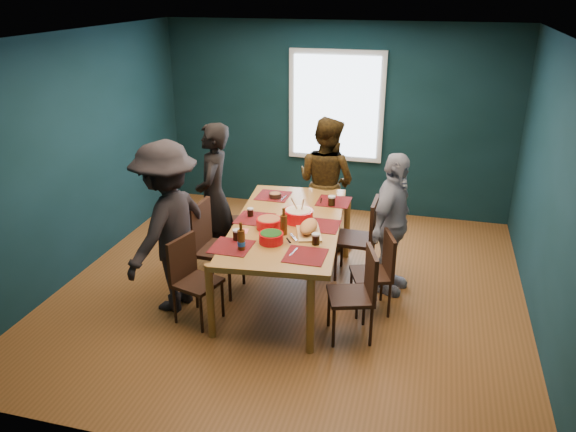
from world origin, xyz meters
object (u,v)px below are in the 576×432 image
person_right (392,224)px  bowl_salad (269,223)px  chair_right_mid (379,267)px  chair_left_near (190,273)px  chair_right_far (364,233)px  chair_left_mid (211,241)px  chair_left_far (220,216)px  chair_right_near (360,288)px  bowl_dumpling (298,215)px  bowl_herbs (271,237)px  person_far_left (214,197)px  dining_table (287,229)px  person_near_left (168,228)px  person_back (326,182)px  cutting_board (308,228)px

person_right → bowl_salad: size_ratio=6.04×
bowl_salad → chair_right_mid: bearing=4.2°
chair_left_near → chair_right_far: chair_right_far is taller
chair_left_mid → chair_left_far: bearing=106.4°
chair_left_mid → chair_right_near: chair_left_mid is taller
chair_left_near → chair_right_mid: chair_left_near is taller
chair_right_mid → bowl_salad: bearing=164.9°
chair_left_near → chair_right_near: bearing=19.8°
chair_right_near → bowl_dumpling: bearing=119.6°
chair_left_mid → bowl_herbs: 0.93m
person_far_left → person_right: bearing=78.1°
dining_table → chair_left_mid: chair_left_mid is taller
chair_right_near → person_near_left: (-1.96, 0.07, 0.36)m
person_far_left → bowl_salad: size_ratio=6.68×
person_back → person_right: person_back is taller
person_right → bowl_herbs: (-1.08, -0.86, 0.11)m
dining_table → person_back: size_ratio=1.38×
chair_left_mid → chair_right_near: bearing=-13.4°
chair_left_far → chair_left_near: size_ratio=1.09×
chair_left_near → person_near_left: person_near_left is taller
person_right → chair_left_mid: bearing=119.5°
chair_left_near → person_right: size_ratio=0.56×
person_back → bowl_salad: (-0.29, -1.56, 0.06)m
chair_right_far → person_near_left: (-1.84, -1.11, 0.33)m
chair_right_near → person_right: bearing=60.9°
dining_table → chair_left_near: size_ratio=2.63×
chair_left_near → chair_right_near: chair_right_near is taller
chair_left_mid → person_right: person_right is taller
chair_right_mid → person_near_left: person_near_left is taller
chair_left_mid → bowl_salad: size_ratio=3.88×
chair_left_near → chair_right_mid: (1.79, 0.64, -0.01)m
person_right → bowl_herbs: size_ratio=6.56×
chair_left_mid → person_near_left: (-0.27, -0.42, 0.30)m
chair_left_far → person_near_left: 1.21m
chair_left_mid → cutting_board: bearing=-0.6°
chair_left_near → person_far_left: person_far_left is taller
bowl_herbs → person_back: bearing=84.9°
chair_left_far → chair_left_mid: bearing=-91.9°
dining_table → person_right: person_right is taller
person_back → chair_left_near: bearing=90.6°
chair_left_near → person_far_left: (-0.20, 1.16, 0.36)m
dining_table → chair_right_mid: chair_right_mid is taller
chair_right_mid → person_right: 0.54m
chair_right_far → bowl_herbs: (-0.77, -1.07, 0.33)m
person_back → bowl_salad: size_ratio=6.41×
person_back → cutting_board: person_back is taller
chair_right_far → cutting_board: 0.95m
chair_right_mid → chair_left_far: bearing=141.2°
chair_left_near → chair_left_far: bearing=114.6°
person_back → chair_right_near: bearing=134.6°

